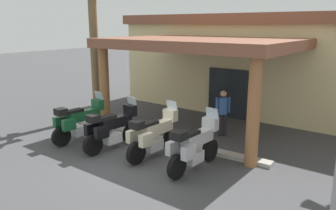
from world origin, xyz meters
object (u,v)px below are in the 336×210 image
object	(u,v)px
motorcycle_green	(80,121)
palm_tree_roadside	(93,11)
motorcycle_cream	(154,135)
pedestrian	(223,110)
motel_building	(253,60)
motorcycle_silver	(194,146)
motorcycle_black	(112,128)

from	to	relation	value
motorcycle_green	palm_tree_roadside	world-z (taller)	palm_tree_roadside
motorcycle_green	motorcycle_cream	size ratio (longest dim) A/B	1.00
motorcycle_cream	pedestrian	bearing A→B (deg)	-10.43
motel_building	motorcycle_cream	bearing A→B (deg)	-87.28
motorcycle_silver	motorcycle_cream	bearing A→B (deg)	90.76
motorcycle_silver	pedestrian	distance (m)	3.15
motorcycle_silver	pedestrian	size ratio (longest dim) A/B	1.32
palm_tree_roadside	motorcycle_green	bearing A→B (deg)	-54.19
motorcycle_black	motorcycle_cream	bearing A→B (deg)	-72.50
motel_building	motorcycle_black	world-z (taller)	motel_building
motorcycle_black	pedestrian	world-z (taller)	pedestrian
motorcycle_green	motel_building	bearing A→B (deg)	-13.46
motorcycle_green	motorcycle_silver	world-z (taller)	same
motel_building	motorcycle_green	world-z (taller)	motel_building
motorcycle_silver	pedestrian	xyz separation A→B (m)	(-0.64, 3.08, 0.27)
motorcycle_silver	palm_tree_roadside	world-z (taller)	palm_tree_roadside
motorcycle_green	motorcycle_black	distance (m)	1.48
pedestrian	palm_tree_roadside	xyz separation A→B (m)	(-5.63, -0.71, 3.49)
motorcycle_green	motorcycle_silver	size ratio (longest dim) A/B	1.00
motel_building	motorcycle_black	size ratio (longest dim) A/B	5.58
motorcycle_cream	palm_tree_roadside	xyz separation A→B (m)	(-4.79, 2.24, 3.76)
motorcycle_cream	motel_building	bearing A→B (deg)	5.69
motel_building	motorcycle_green	xyz separation A→B (m)	(-2.93, -8.22, -1.55)
motorcycle_green	motorcycle_black	size ratio (longest dim) A/B	1.00
motorcycle_black	motorcycle_silver	size ratio (longest dim) A/B	1.00
motorcycle_black	motorcycle_cream	world-z (taller)	same
motel_building	pedestrian	bearing A→B (deg)	-77.56
motorcycle_black	pedestrian	size ratio (longest dim) A/B	1.32
palm_tree_roadside	motorcycle_cream	bearing A→B (deg)	-25.12
motorcycle_black	motorcycle_cream	xyz separation A→B (m)	(1.48, 0.25, 0.00)
motorcycle_cream	pedestrian	size ratio (longest dim) A/B	1.32
motorcycle_cream	palm_tree_roadside	size ratio (longest dim) A/B	0.36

